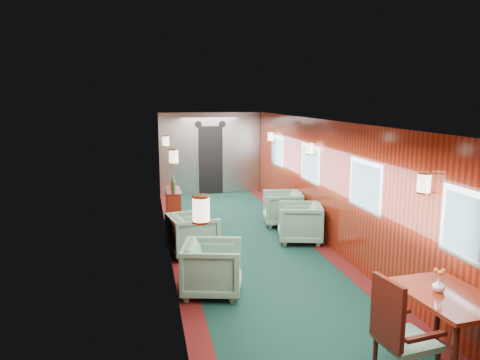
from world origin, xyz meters
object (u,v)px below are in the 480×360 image
(dining_table, at_px, (447,306))
(side_chair, at_px, (398,330))
(credenza, at_px, (173,209))
(armchair_left_near, at_px, (213,268))
(armchair_left_far, at_px, (193,235))
(armchair_right_near, at_px, (300,223))
(armchair_right_far, at_px, (282,208))

(dining_table, bearing_deg, side_chair, -167.02)
(credenza, relative_size, armchair_left_near, 1.36)
(armchair_left_far, bearing_deg, dining_table, -163.41)
(credenza, distance_m, armchair_left_far, 1.76)
(armchair_left_near, bearing_deg, dining_table, -125.46)
(dining_table, bearing_deg, armchair_right_near, 85.13)
(dining_table, distance_m, armchair_right_near, 4.52)
(armchair_left_near, relative_size, armchair_right_near, 1.00)
(dining_table, distance_m, side_chair, 0.72)
(armchair_left_far, bearing_deg, credenza, -3.26)
(side_chair, xyz_separation_m, armchair_right_near, (0.63, 4.74, -0.24))
(dining_table, relative_size, armchair_right_far, 1.42)
(side_chair, height_order, armchair_left_far, side_chair)
(armchair_left_far, bearing_deg, armchair_right_near, -91.72)
(armchair_left_near, relative_size, armchair_left_far, 1.02)
(credenza, bearing_deg, armchair_right_far, -3.01)
(side_chair, relative_size, armchair_right_near, 1.36)
(armchair_left_near, height_order, armchair_left_far, armchair_left_near)
(armchair_left_near, bearing_deg, armchair_left_far, 16.65)
(credenza, relative_size, armchair_right_near, 1.36)
(armchair_left_far, bearing_deg, armchair_right_far, -64.47)
(armchair_left_near, xyz_separation_m, armchair_right_far, (2.06, 3.38, -0.00))
(armchair_right_near, bearing_deg, armchair_right_far, -166.51)
(dining_table, relative_size, side_chair, 1.03)
(side_chair, relative_size, armchair_left_near, 1.36)
(credenza, bearing_deg, armchair_left_far, -82.00)
(side_chair, distance_m, armchair_left_near, 2.98)
(side_chair, height_order, armchair_right_far, side_chair)
(dining_table, relative_size, armchair_left_far, 1.43)
(side_chair, relative_size, armchair_right_far, 1.38)
(credenza, bearing_deg, armchair_right_near, -30.13)
(armchair_right_near, height_order, armchair_right_far, armchair_right_near)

